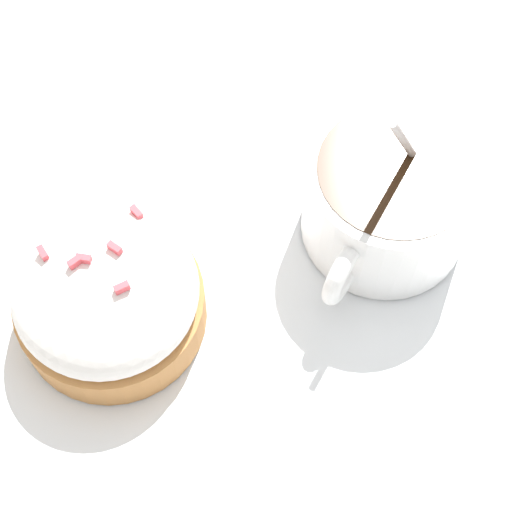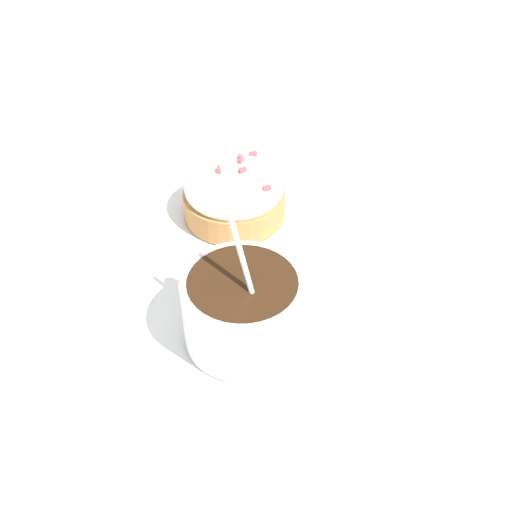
% 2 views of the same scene
% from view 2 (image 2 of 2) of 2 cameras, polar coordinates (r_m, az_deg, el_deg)
% --- Properties ---
extents(ground_plane, '(3.00, 3.00, 0.00)m').
position_cam_2_polar(ground_plane, '(0.51, -0.52, -1.36)').
color(ground_plane, silver).
extents(paper_napkin, '(0.37, 0.37, 0.00)m').
position_cam_2_polar(paper_napkin, '(0.51, -0.52, -1.24)').
color(paper_napkin, white).
rests_on(paper_napkin, ground_plane).
extents(coffee_cup, '(0.10, 0.09, 0.12)m').
position_cam_2_polar(coffee_cup, '(0.44, -1.35, -4.80)').
color(coffee_cup, white).
rests_on(coffee_cup, paper_napkin).
extents(frosted_pastry, '(0.10, 0.10, 0.06)m').
position_cam_2_polar(frosted_pastry, '(0.55, -2.09, 6.05)').
color(frosted_pastry, '#B2753D').
rests_on(frosted_pastry, paper_napkin).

